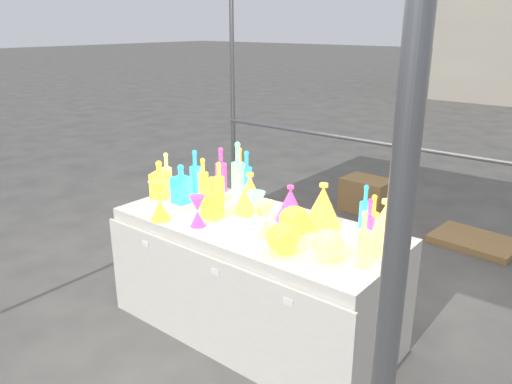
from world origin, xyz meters
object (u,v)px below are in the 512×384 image
Objects in this scene: hourglass_0 at (160,201)px; lampshade_0 at (250,193)px; bottle_0 at (219,182)px; display_table at (255,277)px; cardboard_box_closed at (366,195)px; decanter_0 at (160,180)px; globe_0 at (283,240)px.

lampshade_0 reaches higher than hourglass_0.
hourglass_0 is (-0.06, -0.48, -0.01)m from bottle_0.
hourglass_0 is at bearing -110.77° from lampshade_0.
display_table is at bearing -19.07° from bottle_0.
hourglass_0 reaches higher than cardboard_box_closed.
bottle_0 is 1.04× the size of decanter_0.
display_table is 2.49m from cardboard_box_closed.
lampshade_0 is (0.66, 0.19, -0.00)m from decanter_0.
bottle_0 is 1.12× the size of hourglass_0.
cardboard_box_closed is at bearing 113.52° from lampshade_0.
bottle_0 reaches higher than globe_0.
display_table is 0.62m from globe_0.
display_table is 0.78m from hourglass_0.
decanter_0 reaches higher than lampshade_0.
cardboard_box_closed is 1.73× the size of bottle_0.
lampshade_0 is at bearing -79.91° from cardboard_box_closed.
display_table is 7.27× the size of hourglass_0.
decanter_0 reaches higher than hourglass_0.
decanter_0 is at bearing 138.98° from hourglass_0.
bottle_0 is 1.08× the size of lampshade_0.
globe_0 is 0.70× the size of lampshade_0.
cardboard_box_closed is 2.86m from hourglass_0.
display_table is at bearing -76.87° from cardboard_box_closed.
decanter_0 is (-0.37, -2.50, 0.71)m from cardboard_box_closed.
bottle_0 is at bearing 154.99° from globe_0.
lampshade_0 is at bearing -6.63° from decanter_0.
display_table is at bearing -18.64° from decanter_0.
decanter_0 is 0.69m from lampshade_0.
hourglass_0 is at bearing -88.26° from cardboard_box_closed.
hourglass_0 is 0.58m from lampshade_0.
display_table is 0.96m from decanter_0.
globe_0 is at bearing -25.01° from bottle_0.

